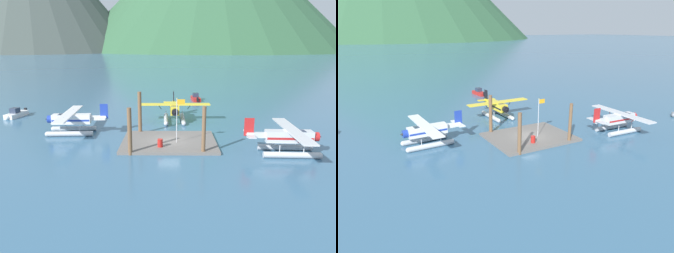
% 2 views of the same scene
% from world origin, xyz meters
% --- Properties ---
extents(ground_plane, '(1200.00, 1200.00, 0.00)m').
position_xyz_m(ground_plane, '(0.00, 0.00, 0.00)').
color(ground_plane, '#38607F').
extents(dock_platform, '(10.85, 8.52, 0.30)m').
position_xyz_m(dock_platform, '(0.00, 0.00, 0.15)').
color(dock_platform, '#66605B').
rests_on(dock_platform, ground).
extents(piling_near_left, '(0.45, 0.45, 5.01)m').
position_xyz_m(piling_near_left, '(-4.02, -4.11, 2.50)').
color(piling_near_left, brown).
rests_on(piling_near_left, ground).
extents(piling_near_right, '(0.42, 0.42, 5.10)m').
position_xyz_m(piling_near_right, '(3.62, -3.75, 2.55)').
color(piling_near_right, brown).
rests_on(piling_near_right, ground).
extents(piling_far_left, '(0.48, 0.48, 5.42)m').
position_xyz_m(piling_far_left, '(-3.75, 4.04, 2.71)').
color(piling_far_left, brown).
rests_on(piling_far_left, ground).
extents(flagpole, '(0.95, 0.10, 5.16)m').
position_xyz_m(flagpole, '(1.01, -0.68, 3.56)').
color(flagpole, silver).
rests_on(flagpole, dock_platform).
extents(fuel_drum, '(0.62, 0.62, 0.88)m').
position_xyz_m(fuel_drum, '(-0.96, -2.32, 0.74)').
color(fuel_drum, '#AD1E19').
rests_on(fuel_drum, dock_platform).
extents(seaplane_yellow_bow_centre, '(10.43, 7.98, 3.84)m').
position_xyz_m(seaplane_yellow_bow_centre, '(0.73, 10.83, 1.58)').
color(seaplane_yellow_bow_centre, '#B7BABF').
rests_on(seaplane_yellow_bow_centre, ground).
extents(seaplane_white_port_fwd, '(7.98, 10.46, 3.84)m').
position_xyz_m(seaplane_white_port_fwd, '(-12.51, 3.94, 1.58)').
color(seaplane_white_port_fwd, '#B7BABF').
rests_on(seaplane_white_port_fwd, ground).
extents(seaplane_silver_stbd_aft, '(7.98, 10.45, 3.84)m').
position_xyz_m(seaplane_silver_stbd_aft, '(12.51, -3.69, 1.58)').
color(seaplane_silver_stbd_aft, '#B7BABF').
rests_on(seaplane_silver_stbd_aft, ground).
extents(boat_red_open_north, '(1.84, 4.89, 1.50)m').
position_xyz_m(boat_red_open_north, '(5.23, 28.81, 0.49)').
color(boat_red_open_north, '#B2231E').
rests_on(boat_red_open_north, ground).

